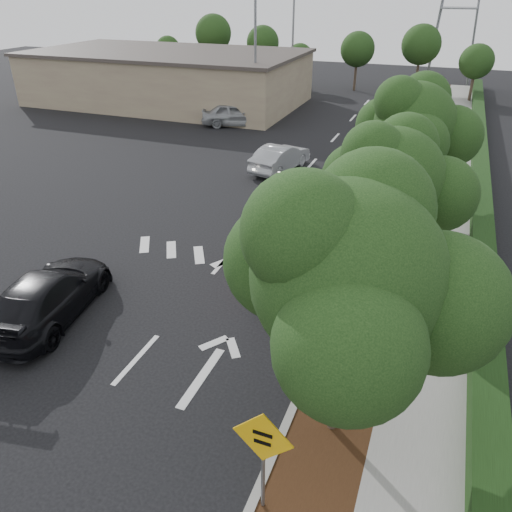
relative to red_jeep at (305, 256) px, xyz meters
The scene contains 19 objects.
ground 6.43m from the red_jeep, 120.40° to the right, with size 120.00×120.00×0.00m, color black.
curb 6.75m from the red_jeep, 77.98° to the left, with size 0.20×70.00×0.15m, color #9E9B93.
planting_strip 7.03m from the red_jeep, 69.89° to the left, with size 1.80×70.00×0.12m, color black.
sidewalk 7.88m from the red_jeep, 56.69° to the left, with size 2.00×70.00×0.12m, color gray.
hedge 8.69m from the red_jeep, 48.93° to the left, with size 0.80×70.00×0.80m, color black.
commercial_building 31.17m from the red_jeep, 128.06° to the left, with size 22.00×12.00×4.00m, color gray.
transmission_tower 42.63m from the red_jeep, 86.25° to the left, with size 7.00×4.00×28.00m, color slate, non-canonical shape.
street_tree_near 6.52m from the red_jeep, 68.18° to the right, with size 3.80×3.80×5.92m, color black, non-canonical shape.
street_tree_mid 2.81m from the red_jeep, 23.30° to the left, with size 3.20×3.20×5.32m, color black, non-canonical shape.
street_tree_far 7.97m from the red_jeep, 72.38° to the left, with size 3.40×3.40×5.62m, color black, non-canonical shape.
light_pole_a 22.73m from the red_jeep, 115.31° to the left, with size 2.00×0.22×9.00m, color slate, non-canonical shape.
light_pole_b 34.26m from the red_jeep, 108.22° to the left, with size 2.00×0.22×9.00m, color slate, non-canonical shape.
red_jeep is the anchor object (origin of this frame).
silver_suv_ahead 6.08m from the red_jeep, 94.62° to the left, with size 2.58×5.59×1.55m, color #96999D.
black_suv_oncoming 8.23m from the red_jeep, 145.67° to the right, with size 2.11×5.20×1.51m, color black.
silver_sedan_oncoming 11.89m from the red_jeep, 112.62° to the left, with size 1.50×4.31×1.42m, color #989A9F.
parked_suv 21.86m from the red_jeep, 119.18° to the left, with size 1.96×4.86×1.66m, color #999CA0.
speed_hump_sign 8.59m from the red_jeep, 79.29° to the right, with size 1.17×0.10×2.48m.
terracotta_planter 5.23m from the red_jeep, 22.59° to the right, with size 0.70×0.70×1.21m.
Camera 1 is at (6.91, -8.78, 9.10)m, focal length 35.00 mm.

